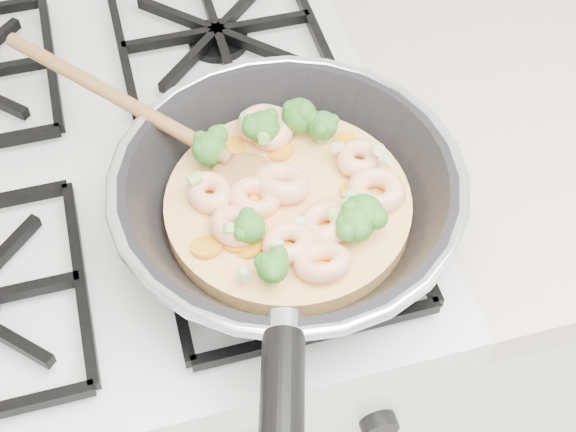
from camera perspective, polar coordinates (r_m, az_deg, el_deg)
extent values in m
cube|color=silver|center=(1.22, -8.99, -10.33)|extent=(0.60, 0.60, 0.90)
cube|color=black|center=(0.84, -12.89, 4.32)|extent=(0.56, 0.56, 0.02)
torus|color=silver|center=(0.71, 0.00, 2.57)|extent=(0.32, 0.32, 0.01)
cylinder|color=#FFC56E|center=(0.73, 0.00, 0.74)|extent=(0.23, 0.23, 0.02)
ellipsoid|color=olive|center=(0.74, -3.35, 3.22)|extent=(0.07, 0.07, 0.02)
cylinder|color=olive|center=(0.78, -12.06, 8.24)|extent=(0.19, 0.19, 0.05)
torus|color=#FFC196|center=(0.77, -1.17, 6.25)|extent=(0.06, 0.06, 0.02)
torus|color=#FFC196|center=(0.69, 0.05, -1.90)|extent=(0.05, 0.05, 0.02)
torus|color=#FFC196|center=(0.67, 2.45, -3.29)|extent=(0.06, 0.06, 0.03)
torus|color=#FFC196|center=(0.72, -2.40, 1.31)|extent=(0.06, 0.06, 0.02)
torus|color=#FFC196|center=(0.72, -5.57, 1.67)|extent=(0.06, 0.06, 0.02)
torus|color=#FFC196|center=(0.75, 5.08, 4.10)|extent=(0.06, 0.06, 0.02)
torus|color=#FFC196|center=(0.78, -1.79, 6.58)|extent=(0.06, 0.06, 0.02)
torus|color=#FFC196|center=(0.70, -3.88, -0.71)|extent=(0.06, 0.06, 0.03)
torus|color=#FFC196|center=(0.70, 2.64, -0.55)|extent=(0.07, 0.07, 0.03)
torus|color=#FFC196|center=(0.73, -0.46, 2.34)|extent=(0.08, 0.08, 0.03)
torus|color=#FFC196|center=(0.73, 6.28, 1.81)|extent=(0.07, 0.07, 0.02)
ellipsoid|color=#3B8029|center=(0.69, 5.39, 0.19)|extent=(0.04, 0.04, 0.03)
ellipsoid|color=#3B8029|center=(0.76, 2.48, 6.43)|extent=(0.04, 0.04, 0.03)
ellipsoid|color=#3B8029|center=(0.68, -2.76, -0.81)|extent=(0.04, 0.04, 0.03)
ellipsoid|color=#3B8029|center=(0.77, 0.81, 7.14)|extent=(0.04, 0.04, 0.03)
ellipsoid|color=#3B8029|center=(0.69, 4.77, -0.57)|extent=(0.04, 0.04, 0.03)
ellipsoid|color=#3B8029|center=(0.76, -1.80, 6.30)|extent=(0.04, 0.04, 0.03)
ellipsoid|color=#3B8029|center=(0.74, -5.62, 4.77)|extent=(0.04, 0.04, 0.03)
ellipsoid|color=#3B8029|center=(0.66, -1.12, -3.64)|extent=(0.04, 0.04, 0.03)
cylinder|color=#F9A41F|center=(0.77, -3.69, 4.94)|extent=(0.04, 0.04, 0.01)
cylinder|color=#F9A41F|center=(0.70, -3.57, -1.79)|extent=(0.04, 0.04, 0.01)
cylinder|color=#F9A41F|center=(0.72, 4.99, 0.80)|extent=(0.04, 0.04, 0.01)
cylinder|color=#F9A41F|center=(0.76, -0.54, 4.64)|extent=(0.04, 0.04, 0.00)
cylinder|color=#F9A41F|center=(0.72, -4.12, 0.18)|extent=(0.04, 0.04, 0.01)
cylinder|color=#F9A41F|center=(0.68, 2.74, -3.62)|extent=(0.03, 0.03, 0.01)
cylinder|color=#F9A41F|center=(0.70, 1.98, -0.89)|extent=(0.03, 0.03, 0.01)
cylinder|color=#F9A41F|center=(0.69, -0.51, -2.72)|extent=(0.04, 0.04, 0.01)
cylinder|color=#F9A41F|center=(0.69, -2.77, -2.15)|extent=(0.03, 0.03, 0.01)
cylinder|color=#F9A41F|center=(0.70, -2.49, -1.14)|extent=(0.04, 0.04, 0.00)
cylinder|color=#F9A41F|center=(0.77, 4.06, 5.15)|extent=(0.03, 0.03, 0.01)
cylinder|color=#F9A41F|center=(0.73, 4.73, 1.78)|extent=(0.04, 0.04, 0.01)
cylinder|color=#F9A41F|center=(0.72, -1.75, 1.13)|extent=(0.03, 0.03, 0.01)
cylinder|color=#F9A41F|center=(0.72, -3.46, 0.58)|extent=(0.04, 0.04, 0.00)
cylinder|color=#F9A41F|center=(0.70, -5.79, -2.12)|extent=(0.04, 0.04, 0.01)
cylinder|color=#F9A41F|center=(0.78, -0.21, 6.09)|extent=(0.03, 0.03, 0.01)
cylinder|color=beige|center=(0.67, -0.77, -2.06)|extent=(0.01, 0.01, 0.01)
cylinder|color=beige|center=(0.75, 3.59, 4.91)|extent=(0.01, 0.01, 0.01)
cylinder|color=#8CCE52|center=(0.75, -1.75, 5.58)|extent=(0.01, 0.01, 0.01)
cylinder|color=beige|center=(0.69, 0.94, -0.38)|extent=(0.01, 0.01, 0.01)
cylinder|color=#8CCE52|center=(0.68, -4.17, -0.93)|extent=(0.01, 0.01, 0.01)
cylinder|color=beige|center=(0.76, -2.90, 7.13)|extent=(0.01, 0.01, 0.01)
cylinder|color=beige|center=(0.66, -3.18, -4.14)|extent=(0.01, 0.01, 0.01)
cylinder|color=beige|center=(0.68, 3.15, -1.25)|extent=(0.01, 0.01, 0.01)
cylinder|color=beige|center=(0.73, 6.38, 4.74)|extent=(0.01, 0.01, 0.01)
cylinder|color=#8CCE52|center=(0.70, 4.26, 0.65)|extent=(0.01, 0.01, 0.01)
cylinder|color=#8CCE52|center=(0.76, -4.73, 6.08)|extent=(0.01, 0.01, 0.01)
cylinder|color=beige|center=(0.73, 6.97, 3.93)|extent=(0.01, 0.01, 0.01)
cylinder|color=beige|center=(0.71, 4.40, 1.51)|extent=(0.01, 0.01, 0.01)
cylinder|color=#8CCE52|center=(0.72, -6.63, 2.65)|extent=(0.01, 0.01, 0.01)
cylinder|color=#8CCE52|center=(0.69, 3.32, 0.02)|extent=(0.01, 0.01, 0.01)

